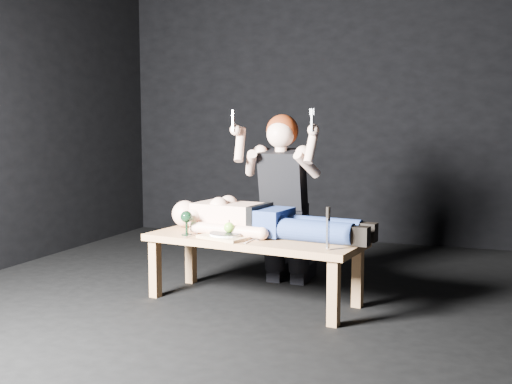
# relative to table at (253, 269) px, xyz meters

# --- Properties ---
(ground) EXTENTS (5.00, 5.00, 0.00)m
(ground) POSITION_rel_table_xyz_m (0.19, -0.04, -0.23)
(ground) COLOR black
(ground) RESTS_ON ground
(back_wall) EXTENTS (5.00, 0.00, 5.00)m
(back_wall) POSITION_rel_table_xyz_m (0.19, 2.46, 1.27)
(back_wall) COLOR black
(back_wall) RESTS_ON ground
(table) EXTENTS (1.54, 0.76, 0.45)m
(table) POSITION_rel_table_xyz_m (0.00, 0.00, 0.00)
(table) COLOR #9F7043
(table) RESTS_ON ground
(lying_man) EXTENTS (1.45, 0.62, 0.25)m
(lying_man) POSITION_rel_table_xyz_m (0.06, 0.10, 0.35)
(lying_man) COLOR beige
(lying_man) RESTS_ON table
(kneeling_woman) EXTENTS (0.71, 0.79, 1.32)m
(kneeling_woman) POSITION_rel_table_xyz_m (0.06, 0.54, 0.43)
(kneeling_woman) COLOR black
(kneeling_woman) RESTS_ON ground
(serving_tray) EXTENTS (0.39, 0.33, 0.02)m
(serving_tray) POSITION_rel_table_xyz_m (-0.15, -0.11, 0.24)
(serving_tray) COLOR tan
(serving_tray) RESTS_ON table
(plate) EXTENTS (0.28, 0.28, 0.02)m
(plate) POSITION_rel_table_xyz_m (-0.15, -0.11, 0.25)
(plate) COLOR white
(plate) RESTS_ON serving_tray
(apple) EXTENTS (0.07, 0.07, 0.07)m
(apple) POSITION_rel_table_xyz_m (-0.13, -0.10, 0.30)
(apple) COLOR #5DAA1F
(apple) RESTS_ON plate
(goblet) EXTENTS (0.09, 0.09, 0.17)m
(goblet) POSITION_rel_table_xyz_m (-0.45, -0.10, 0.31)
(goblet) COLOR black
(goblet) RESTS_ON table
(fork_flat) EXTENTS (0.04, 0.16, 0.01)m
(fork_flat) POSITION_rel_table_xyz_m (-0.41, -0.12, 0.23)
(fork_flat) COLOR #B2B2B7
(fork_flat) RESTS_ON table
(knife_flat) EXTENTS (0.02, 0.16, 0.01)m
(knife_flat) POSITION_rel_table_xyz_m (0.03, -0.17, 0.23)
(knife_flat) COLOR #B2B2B7
(knife_flat) RESTS_ON table
(spoon_flat) EXTENTS (0.13, 0.11, 0.01)m
(spoon_flat) POSITION_rel_table_xyz_m (0.03, -0.08, 0.23)
(spoon_flat) COLOR #B2B2B7
(spoon_flat) RESTS_ON table
(carving_knife) EXTENTS (0.04, 0.04, 0.26)m
(carving_knife) POSITION_rel_table_xyz_m (0.57, -0.26, 0.36)
(carving_knife) COLOR #B2B2B7
(carving_knife) RESTS_ON table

